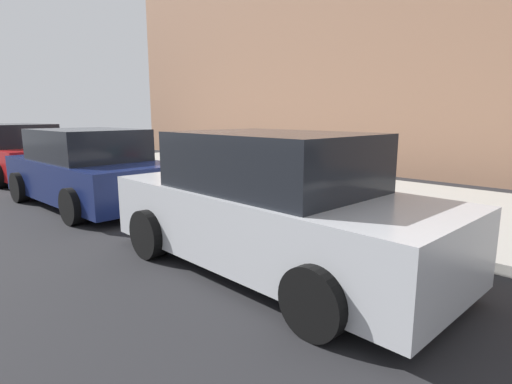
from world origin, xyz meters
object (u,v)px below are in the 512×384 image
at_px(suitcase_silver_3, 296,188).
at_px(fire_hydrant, 198,172).
at_px(bollard_post, 176,168).
at_px(suitcase_red_2, 317,193).
at_px(suitcase_olive_4, 276,188).
at_px(suitcase_navy_6, 239,179).
at_px(parked_car_red_2, 16,153).
at_px(suitcase_maroon_5, 253,183).
at_px(parked_car_navy_1, 89,170).
at_px(suitcase_teal_0, 368,200).
at_px(suitcase_teal_7, 222,181).
at_px(suitcase_black_1, 340,201).
at_px(parked_car_silver_0, 272,207).

xyz_separation_m(suitcase_silver_3, fire_hydrant, (2.88, 0.06, 0.03)).
bearing_deg(bollard_post, suitcase_red_2, -178.16).
bearing_deg(suitcase_red_2, suitcase_olive_4, -3.96).
height_order(suitcase_red_2, suitcase_navy_6, suitcase_navy_6).
bearing_deg(parked_car_red_2, suitcase_maroon_5, -163.88).
bearing_deg(suitcase_olive_4, parked_car_navy_1, 36.48).
relative_size(suitcase_maroon_5, fire_hydrant, 1.30).
xyz_separation_m(suitcase_teal_0, suitcase_teal_7, (3.51, 0.00, -0.11)).
relative_size(suitcase_red_2, fire_hydrant, 1.03).
height_order(suitcase_black_1, parked_car_navy_1, parked_car_navy_1).
relative_size(suitcase_silver_3, suitcase_teal_7, 1.57).
distance_m(suitcase_black_1, parked_car_silver_0, 2.24).
bearing_deg(suitcase_black_1, suitcase_silver_3, -7.39).
bearing_deg(suitcase_silver_3, bollard_post, 3.42).
relative_size(suitcase_silver_3, parked_car_silver_0, 0.22).
xyz_separation_m(suitcase_olive_4, fire_hydrant, (2.39, 0.05, 0.07)).
distance_m(suitcase_silver_3, suitcase_teal_7, 1.97).
xyz_separation_m(suitcase_black_1, suitcase_maroon_5, (2.05, -0.02, 0.06)).
distance_m(suitcase_black_1, bollard_post, 4.59).
bearing_deg(suitcase_teal_7, suitcase_teal_0, -179.96).
height_order(suitcase_teal_0, suitcase_black_1, suitcase_teal_0).
height_order(suitcase_maroon_5, parked_car_silver_0, parked_car_silver_0).
height_order(suitcase_red_2, parked_car_red_2, parked_car_red_2).
relative_size(suitcase_olive_4, parked_car_red_2, 0.18).
bearing_deg(suitcase_silver_3, suitcase_navy_6, 1.06).
bearing_deg(suitcase_red_2, parked_car_silver_0, 113.48).
distance_m(suitcase_red_2, suitcase_teal_7, 2.50).
relative_size(suitcase_olive_4, parked_car_navy_1, 0.19).
relative_size(suitcase_black_1, suitcase_olive_4, 0.78).
height_order(suitcase_teal_0, suitcase_silver_3, suitcase_teal_0).
bearing_deg(parked_car_navy_1, suitcase_red_2, -151.70).
height_order(suitcase_navy_6, parked_car_red_2, parked_car_red_2).
distance_m(suitcase_red_2, bollard_post, 4.08).
height_order(suitcase_teal_0, fire_hydrant, suitcase_teal_0).
relative_size(fire_hydrant, parked_car_red_2, 0.16).
bearing_deg(suitcase_maroon_5, suitcase_teal_7, 0.04).
height_order(suitcase_red_2, suitcase_silver_3, suitcase_silver_3).
height_order(suitcase_silver_3, parked_car_navy_1, parked_car_navy_1).
bearing_deg(suitcase_olive_4, suitcase_red_2, 176.04).
bearing_deg(suitcase_red_2, suitcase_black_1, 173.90).
distance_m(suitcase_teal_0, suitcase_maroon_5, 2.55).
height_order(suitcase_teal_0, suitcase_teal_7, suitcase_teal_0).
bearing_deg(suitcase_black_1, suitcase_teal_7, -0.37).
bearing_deg(suitcase_maroon_5, parked_car_navy_1, 40.24).
bearing_deg(suitcase_maroon_5, parked_car_red_2, 16.12).
height_order(suitcase_silver_3, parked_car_red_2, parked_car_red_2).
xyz_separation_m(suitcase_teal_0, parked_car_red_2, (10.12, 2.19, 0.21)).
height_order(suitcase_silver_3, suitcase_navy_6, suitcase_navy_6).
height_order(suitcase_teal_7, bollard_post, bollard_post).
distance_m(suitcase_red_2, parked_car_navy_1, 4.69).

